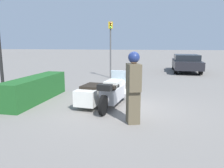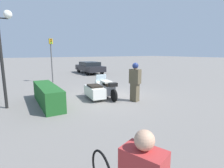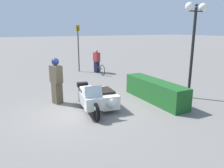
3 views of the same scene
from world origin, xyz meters
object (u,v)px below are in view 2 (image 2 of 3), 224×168
officer_rider (135,81)px  parked_car_background (90,67)px  police_motorcycle (99,89)px  traffic_light_near (51,54)px  hedge_bush_curbside (48,95)px

officer_rider → parked_car_background: size_ratio=0.41×
police_motorcycle → officer_rider: (-1.47, -1.19, 0.54)m
officer_rider → police_motorcycle: bearing=-70.4°
officer_rider → parked_car_background: 12.06m
parked_car_background → traffic_light_near: bearing=130.6°
traffic_light_near → parked_car_background: 6.63m
police_motorcycle → parked_car_background: size_ratio=0.56×
hedge_bush_curbside → traffic_light_near: traffic_light_near is taller
officer_rider → parked_car_background: (11.75, -2.69, -0.29)m
officer_rider → traffic_light_near: traffic_light_near is taller
police_motorcycle → traffic_light_near: 6.48m
police_motorcycle → parked_car_background: parked_car_background is taller
officer_rider → hedge_bush_curbside: officer_rider is taller
hedge_bush_curbside → parked_car_background: 12.05m
officer_rider → traffic_light_near: 8.04m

